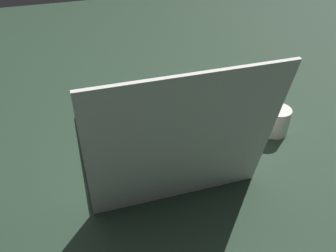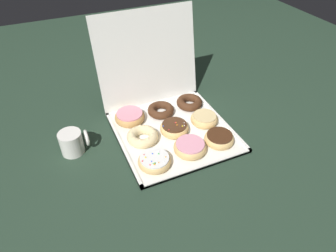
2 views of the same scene
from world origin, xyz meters
name	(u,v)px [view 1 (image 1 of 2)]	position (x,y,z in m)	size (l,w,h in m)	color
ground_plane	(155,143)	(0.00, 0.00, 0.00)	(3.00, 3.00, 0.00)	#233828
donut_box	(155,142)	(0.00, 0.00, 0.01)	(0.43, 0.43, 0.01)	white
box_lid_open	(184,145)	(0.00, 0.26, 0.20)	(0.43, 0.40, 0.01)	white
sprinkle_donut_0	(182,105)	(-0.14, -0.14, 0.03)	(0.12, 0.12, 0.04)	#E5B770
pink_frosted_donut_1	(143,113)	(0.01, -0.13, 0.03)	(0.12, 0.12, 0.04)	#E5B770
chocolate_frosted_donut_2	(106,119)	(0.13, -0.13, 0.03)	(0.11, 0.11, 0.04)	#E5B770
cruller_donut_3	(195,129)	(-0.13, 0.00, 0.03)	(0.12, 0.12, 0.04)	beige
sprinkle_donut_4	(154,134)	(0.00, -0.01, 0.03)	(0.11, 0.11, 0.04)	#E5B770
glazed_ring_donut_5	(110,144)	(0.14, 0.00, 0.03)	(0.11, 0.11, 0.04)	#E5B770
pink_frosted_donut_6	(213,155)	(-0.14, 0.13, 0.03)	(0.12, 0.12, 0.04)	tan
chocolate_cake_ring_donut_7	(166,164)	(0.00, 0.13, 0.03)	(0.11, 0.11, 0.03)	#472816
chocolate_cake_ring_donut_8	(118,174)	(0.14, 0.13, 0.03)	(0.11, 0.11, 0.03)	#472816
coffee_mug	(275,120)	(-0.38, 0.06, 0.05)	(0.10, 0.08, 0.09)	white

